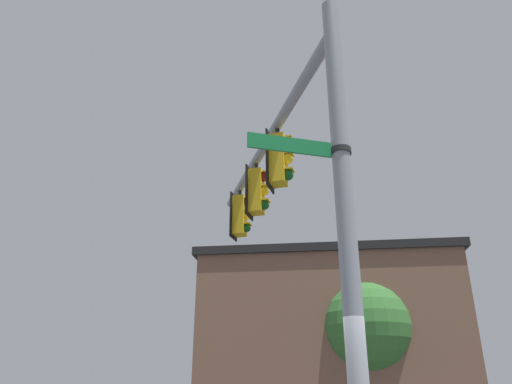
% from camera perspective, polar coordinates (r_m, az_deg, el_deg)
% --- Properties ---
extents(signal_pole, '(0.25, 0.25, 7.33)m').
position_cam_1_polar(signal_pole, '(6.34, 10.59, -3.82)').
color(signal_pole, gray).
rests_on(signal_pole, ground).
extents(mast_arm, '(6.40, 4.03, 0.21)m').
position_cam_1_polar(mast_arm, '(10.76, 1.13, 5.57)').
color(mast_arm, gray).
extents(traffic_light_nearest_pole, '(0.54, 0.49, 1.31)m').
position_cam_1_polar(traffic_light_nearest_pole, '(9.63, 2.75, 3.82)').
color(traffic_light_nearest_pole, black).
extents(traffic_light_mid_inner, '(0.54, 0.49, 1.31)m').
position_cam_1_polar(traffic_light_mid_inner, '(11.09, 0.15, 0.07)').
color(traffic_light_mid_inner, black).
extents(traffic_light_mid_outer, '(0.54, 0.49, 1.31)m').
position_cam_1_polar(traffic_light_mid_outer, '(12.61, -1.83, -2.79)').
color(traffic_light_mid_outer, black).
extents(street_name_sign, '(0.85, 1.28, 0.22)m').
position_cam_1_polar(street_name_sign, '(6.61, 6.77, 5.16)').
color(street_name_sign, '#147238').
extents(storefront_building, '(8.18, 10.63, 6.67)m').
position_cam_1_polar(storefront_building, '(19.86, 8.76, -17.63)').
color(storefront_building, brown).
rests_on(storefront_building, ground).
extents(tree_by_storefront, '(3.23, 3.23, 5.40)m').
position_cam_1_polar(tree_by_storefront, '(17.78, 12.84, -15.39)').
color(tree_by_storefront, '#4C3823').
rests_on(tree_by_storefront, ground).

